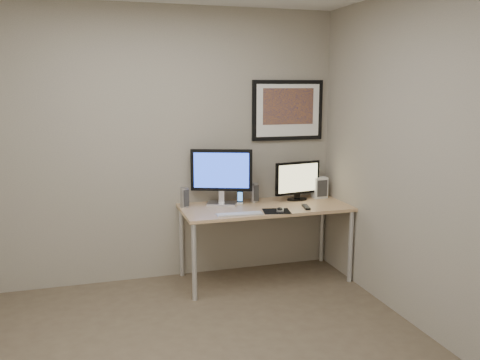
{
  "coord_description": "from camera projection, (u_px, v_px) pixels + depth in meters",
  "views": [
    {
      "loc": [
        -0.59,
        -3.11,
        1.85
      ],
      "look_at": [
        0.67,
        1.1,
        1.04
      ],
      "focal_mm": 38.0,
      "sensor_mm": 36.0,
      "label": 1
    }
  ],
  "objects": [
    {
      "name": "speaker_right",
      "position": [
        254.0,
        193.0,
        5.01
      ],
      "size": [
        0.09,
        0.09,
        0.19
      ],
      "primitive_type": "cylinder",
      "rotation": [
        0.0,
        0.0,
        0.19
      ],
      "color": "silver",
      "rests_on": "desk"
    },
    {
      "name": "keyboard",
      "position": [
        240.0,
        214.0,
        4.52
      ],
      "size": [
        0.42,
        0.13,
        0.01
      ],
      "primitive_type": "cube",
      "rotation": [
        0.0,
        0.0,
        -0.05
      ],
      "color": "silver",
      "rests_on": "desk"
    },
    {
      "name": "phone_dock",
      "position": [
        240.0,
        197.0,
        4.94
      ],
      "size": [
        0.08,
        0.08,
        0.13
      ],
      "primitive_type": "cube",
      "rotation": [
        0.0,
        0.0,
        -0.37
      ],
      "color": "black",
      "rests_on": "desk"
    },
    {
      "name": "mouse",
      "position": [
        280.0,
        209.0,
        4.63
      ],
      "size": [
        0.09,
        0.11,
        0.03
      ],
      "primitive_type": "ellipsoid",
      "rotation": [
        0.0,
        0.0,
        -0.38
      ],
      "color": "black",
      "rests_on": "mousepad"
    },
    {
      "name": "room",
      "position": [
        175.0,
        117.0,
        3.56
      ],
      "size": [
        3.6,
        3.6,
        3.6
      ],
      "color": "white",
      "rests_on": "ground"
    },
    {
      "name": "speaker_left",
      "position": [
        184.0,
        197.0,
        4.78
      ],
      "size": [
        0.1,
        0.1,
        0.19
      ],
      "primitive_type": "cylinder",
      "rotation": [
        0.0,
        0.0,
        0.36
      ],
      "color": "silver",
      "rests_on": "desk"
    },
    {
      "name": "mousepad",
      "position": [
        277.0,
        211.0,
        4.64
      ],
      "size": [
        0.28,
        0.26,
        0.0
      ],
      "primitive_type": "cube",
      "rotation": [
        0.0,
        0.0,
        -0.2
      ],
      "color": "black",
      "rests_on": "desk"
    },
    {
      "name": "monitor_tv",
      "position": [
        298.0,
        180.0,
        5.07
      ],
      "size": [
        0.5,
        0.15,
        0.39
      ],
      "rotation": [
        0.0,
        0.0,
        0.17
      ],
      "color": "black",
      "rests_on": "desk"
    },
    {
      "name": "remote",
      "position": [
        306.0,
        207.0,
        4.77
      ],
      "size": [
        0.08,
        0.18,
        0.02
      ],
      "primitive_type": "cube",
      "rotation": [
        0.0,
        0.0,
        -0.19
      ],
      "color": "black",
      "rests_on": "desk"
    },
    {
      "name": "framed_art",
      "position": [
        288.0,
        110.0,
        5.1
      ],
      "size": [
        0.75,
        0.04,
        0.6
      ],
      "color": "black",
      "rests_on": "room"
    },
    {
      "name": "fan_unit",
      "position": [
        320.0,
        187.0,
        5.2
      ],
      "size": [
        0.15,
        0.11,
        0.21
      ],
      "primitive_type": "cube",
      "rotation": [
        0.0,
        0.0,
        0.07
      ],
      "color": "silver",
      "rests_on": "desk"
    },
    {
      "name": "desk",
      "position": [
        265.0,
        213.0,
        4.87
      ],
      "size": [
        1.6,
        0.7,
        0.73
      ],
      "color": "#A4784F",
      "rests_on": "floor"
    },
    {
      "name": "monitor_large",
      "position": [
        222.0,
        174.0,
        4.86
      ],
      "size": [
        0.57,
        0.27,
        0.54
      ],
      "rotation": [
        0.0,
        0.0,
        -0.35
      ],
      "color": "silver",
      "rests_on": "desk"
    }
  ]
}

